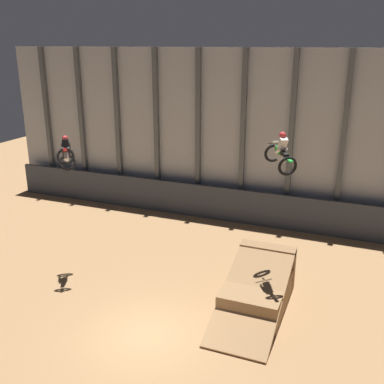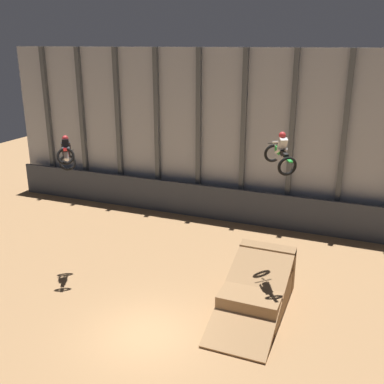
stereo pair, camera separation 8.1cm
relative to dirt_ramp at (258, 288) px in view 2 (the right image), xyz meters
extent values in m
plane|color=#9E754C|center=(-3.29, -3.66, -0.69)|extent=(60.00, 60.00, 0.00)
cube|color=#A3A8B2|center=(-3.29, 8.97, 4.32)|extent=(32.00, 0.12, 10.03)
cube|color=#4C5156|center=(-17.10, 8.77, 4.32)|extent=(0.28, 0.28, 10.03)
cube|color=#4C5156|center=(-14.34, 8.77, 4.32)|extent=(0.28, 0.28, 10.03)
cube|color=#4C5156|center=(-11.58, 8.77, 4.32)|extent=(0.28, 0.28, 10.03)
cube|color=#4C5156|center=(-8.81, 8.77, 4.32)|extent=(0.28, 0.28, 10.03)
cube|color=#4C5156|center=(-6.05, 8.77, 4.32)|extent=(0.28, 0.28, 10.03)
cube|color=#4C5156|center=(-3.29, 8.77, 4.32)|extent=(0.28, 0.28, 10.03)
cube|color=#4C5156|center=(-0.52, 8.77, 4.32)|extent=(0.28, 0.28, 10.03)
cube|color=#4C5156|center=(2.24, 8.77, 4.32)|extent=(0.28, 0.28, 10.03)
cube|color=#383D47|center=(-3.29, 8.19, 0.34)|extent=(31.36, 0.20, 2.06)
cube|color=#966F48|center=(0.00, -0.10, -0.13)|extent=(2.36, 3.76, 1.13)
cube|color=olive|center=(0.00, 1.53, 0.25)|extent=(2.40, 0.50, 1.88)
cube|color=#9E754C|center=(0.00, -0.91, 0.25)|extent=(2.40, 5.44, 2.07)
torus|color=black|center=(-8.88, -0.12, 4.48)|extent=(0.83, 0.76, 0.71)
torus|color=black|center=(-8.14, -1.15, 5.07)|extent=(0.83, 0.76, 0.71)
cube|color=#B7B7BC|center=(-8.51, -0.63, 4.91)|extent=(0.49, 0.58, 0.47)
cube|color=red|center=(-8.65, -0.44, 5.01)|extent=(0.45, 0.52, 0.40)
cube|color=black|center=(-8.45, -0.72, 5.20)|extent=(0.45, 0.55, 0.35)
cube|color=red|center=(-8.15, -1.14, 5.35)|extent=(0.32, 0.37, 0.21)
cylinder|color=#B7B7BC|center=(-8.84, -0.17, 4.77)|extent=(0.30, 0.39, 0.42)
cylinder|color=black|center=(-8.88, -0.12, 5.01)|extent=(0.36, 0.59, 0.04)
cube|color=black|center=(-8.62, -0.48, 5.37)|extent=(0.37, 0.36, 0.52)
sphere|color=red|center=(-8.75, -0.30, 5.62)|extent=(0.41, 0.43, 0.35)
cylinder|color=black|center=(-8.69, -0.60, 5.11)|extent=(0.27, 0.31, 0.42)
cylinder|color=black|center=(-8.49, -0.46, 5.11)|extent=(0.27, 0.31, 0.42)
cylinder|color=black|center=(-8.88, -0.39, 5.29)|extent=(0.31, 0.39, 0.42)
cylinder|color=black|center=(-8.62, -0.20, 5.29)|extent=(0.31, 0.39, 0.42)
torus|color=black|center=(0.12, 0.87, 5.50)|extent=(0.71, 0.57, 0.74)
torus|color=black|center=(0.90, -0.29, 5.34)|extent=(0.71, 0.57, 0.74)
cube|color=#B7B7BC|center=(0.54, 0.24, 5.53)|extent=(0.46, 0.55, 0.34)
cube|color=green|center=(0.46, 0.36, 5.75)|extent=(0.43, 0.50, 0.29)
cube|color=black|center=(0.68, 0.03, 5.72)|extent=(0.45, 0.56, 0.18)
cube|color=green|center=(0.97, -0.40, 5.59)|extent=(0.32, 0.38, 0.10)
cylinder|color=#B7B7BC|center=(0.23, 0.69, 5.71)|extent=(0.16, 0.20, 0.54)
cylinder|color=black|center=(0.27, 0.64, 5.95)|extent=(0.60, 0.34, 0.04)
cube|color=silver|center=(0.59, 0.17, 6.03)|extent=(0.44, 0.46, 0.53)
sphere|color=red|center=(0.56, 0.22, 6.35)|extent=(0.38, 0.38, 0.29)
cylinder|color=silver|center=(0.44, 0.17, 5.77)|extent=(0.33, 0.41, 0.30)
cylinder|color=silver|center=(0.64, 0.31, 5.77)|extent=(0.33, 0.41, 0.30)
cylinder|color=silver|center=(0.33, 0.27, 6.07)|extent=(0.36, 0.48, 0.20)
cylinder|color=silver|center=(0.59, 0.45, 6.07)|extent=(0.36, 0.48, 0.20)
camera|label=1|loc=(3.51, -16.07, 9.57)|focal=42.00mm
camera|label=2|loc=(3.58, -16.04, 9.57)|focal=42.00mm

